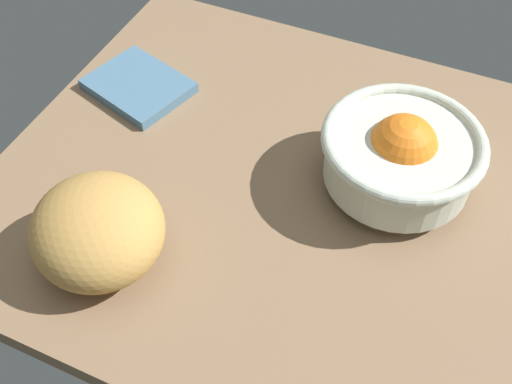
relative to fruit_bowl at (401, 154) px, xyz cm
name	(u,v)px	position (x,y,z in cm)	size (l,w,h in cm)	color
ground_plane	(307,199)	(-9.39, -5.43, -7.21)	(79.02, 62.96, 3.00)	#84674B
fruit_bowl	(401,154)	(0.00, 0.00, 0.00)	(19.63, 19.63, 10.83)	silver
bread_loaf	(98,230)	(-27.33, -23.98, -0.78)	(15.34, 14.78, 9.85)	#BF8E47
napkin_folded	(139,86)	(-38.75, 2.53, -4.94)	(13.68, 10.91, 1.53)	slate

